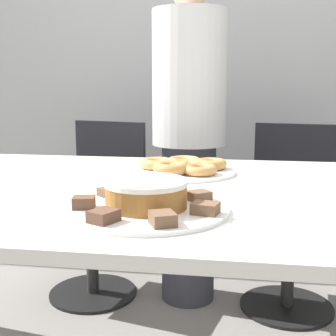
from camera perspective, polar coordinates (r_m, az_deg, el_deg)
name	(u,v)px	position (r m, az deg, el deg)	size (l,w,h in m)	color
wall_back	(213,42)	(2.92, 5.48, 15.03)	(8.00, 0.05, 2.60)	#A8AAAD
table	(175,212)	(1.34, 0.84, -5.39)	(2.00, 1.06, 0.76)	silver
person_standing	(189,134)	(2.21, 2.58, 4.17)	(0.34, 0.34, 1.56)	#383842
office_chair_left	(97,215)	(2.40, -8.62, -5.66)	(0.53, 0.53, 0.86)	black
office_chair_right	(291,223)	(2.31, 14.75, -6.53)	(0.50, 0.50, 0.86)	black
plate_cake	(146,209)	(1.09, -2.66, -5.05)	(0.38, 0.38, 0.01)	white
plate_donuts	(183,172)	(1.54, 1.87, -0.46)	(0.33, 0.33, 0.01)	white
frosted_cake	(146,194)	(1.08, -2.68, -3.13)	(0.19, 0.19, 0.06)	#9E662D
lamington_0	(84,202)	(1.09, -10.22, -4.15)	(0.06, 0.05, 0.03)	brown
lamington_1	(104,216)	(0.98, -7.86, -5.82)	(0.07, 0.07, 0.03)	brown
lamington_2	(163,219)	(0.95, -0.65, -6.19)	(0.07, 0.07, 0.03)	brown
lamington_3	(205,208)	(1.03, 4.57, -4.91)	(0.07, 0.06, 0.03)	brown
lamington_4	(199,196)	(1.15, 3.74, -3.37)	(0.07, 0.07, 0.02)	brown
lamington_5	(158,189)	(1.22, -1.23, -2.54)	(0.05, 0.06, 0.02)	#513828
lamington_6	(111,192)	(1.20, -7.01, -2.95)	(0.07, 0.07, 0.02)	brown
donut_0	(183,166)	(1.54, 1.87, 0.29)	(0.12, 0.12, 0.03)	#C68447
donut_1	(184,161)	(1.62, 1.98, 0.80)	(0.12, 0.12, 0.03)	tan
donut_2	(157,163)	(1.58, -1.38, 0.57)	(0.12, 0.12, 0.03)	tan
donut_3	(171,168)	(1.48, 0.37, -0.01)	(0.12, 0.12, 0.04)	#C68447
donut_4	(200,170)	(1.47, 3.89, -0.20)	(0.11, 0.11, 0.03)	#D18E4C
donut_5	(211,164)	(1.57, 5.27, 0.50)	(0.11, 0.11, 0.03)	#D18E4C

